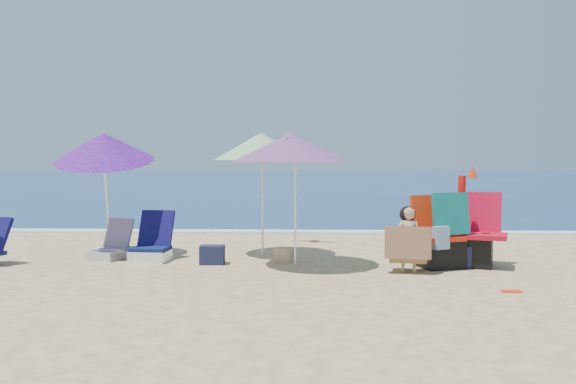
{
  "coord_description": "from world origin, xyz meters",
  "views": [
    {
      "loc": [
        0.05,
        -8.1,
        1.58
      ],
      "look_at": [
        -0.3,
        1.0,
        1.1
      ],
      "focal_mm": 38.2,
      "sensor_mm": 36.0,
      "label": 1
    }
  ],
  "objects_px": {
    "umbrella_turquoise": "(290,148)",
    "chair_rainbow": "(111,249)",
    "umbrella_blue": "(104,147)",
    "camp_chair_right": "(440,241)",
    "umbrella_striped": "(261,146)",
    "chair_navy": "(152,248)",
    "furled_umbrella": "(464,212)",
    "camp_chair_left": "(474,244)",
    "person_center": "(408,241)"
  },
  "relations": [
    {
      "from": "chair_navy",
      "to": "camp_chair_right",
      "type": "distance_m",
      "value": 4.42
    },
    {
      "from": "chair_navy",
      "to": "camp_chair_right",
      "type": "relative_size",
      "value": 0.69
    },
    {
      "from": "umbrella_striped",
      "to": "furled_umbrella",
      "type": "xyz_separation_m",
      "value": [
        3.06,
        -0.94,
        -0.98
      ]
    },
    {
      "from": "umbrella_striped",
      "to": "chair_navy",
      "type": "relative_size",
      "value": 2.67
    },
    {
      "from": "umbrella_turquoise",
      "to": "chair_navy",
      "type": "xyz_separation_m",
      "value": [
        -2.19,
        0.51,
        -1.55
      ]
    },
    {
      "from": "umbrella_turquoise",
      "to": "camp_chair_right",
      "type": "relative_size",
      "value": 2.03
    },
    {
      "from": "furled_umbrella",
      "to": "person_center",
      "type": "distance_m",
      "value": 1.09
    },
    {
      "from": "umbrella_blue",
      "to": "camp_chair_left",
      "type": "height_order",
      "value": "umbrella_blue"
    },
    {
      "from": "camp_chair_left",
      "to": "umbrella_striped",
      "type": "bearing_deg",
      "value": 165.09
    },
    {
      "from": "umbrella_turquoise",
      "to": "chair_rainbow",
      "type": "xyz_separation_m",
      "value": [
        -2.88,
        0.63,
        -1.59
      ]
    },
    {
      "from": "chair_rainbow",
      "to": "person_center",
      "type": "height_order",
      "value": "person_center"
    },
    {
      "from": "umbrella_striped",
      "to": "umbrella_turquoise",
      "type": "bearing_deg",
      "value": -63.94
    },
    {
      "from": "umbrella_blue",
      "to": "camp_chair_right",
      "type": "distance_m",
      "value": 5.49
    },
    {
      "from": "camp_chair_left",
      "to": "umbrella_blue",
      "type": "bearing_deg",
      "value": 173.47
    },
    {
      "from": "furled_umbrella",
      "to": "camp_chair_right",
      "type": "relative_size",
      "value": 1.34
    },
    {
      "from": "umbrella_turquoise",
      "to": "umbrella_striped",
      "type": "height_order",
      "value": "umbrella_striped"
    },
    {
      "from": "furled_umbrella",
      "to": "person_center",
      "type": "xyz_separation_m",
      "value": [
        -0.89,
        -0.52,
        -0.37
      ]
    },
    {
      "from": "umbrella_turquoise",
      "to": "furled_umbrella",
      "type": "distance_m",
      "value": 2.71
    },
    {
      "from": "umbrella_turquoise",
      "to": "umbrella_blue",
      "type": "distance_m",
      "value": 3.17
    },
    {
      "from": "umbrella_striped",
      "to": "chair_rainbow",
      "type": "distance_m",
      "value": 2.9
    },
    {
      "from": "camp_chair_right",
      "to": "umbrella_striped",
      "type": "bearing_deg",
      "value": 159.04
    },
    {
      "from": "furled_umbrella",
      "to": "camp_chair_left",
      "type": "height_order",
      "value": "furled_umbrella"
    },
    {
      "from": "chair_navy",
      "to": "furled_umbrella",
      "type": "bearing_deg",
      "value": -4.7
    },
    {
      "from": "umbrella_striped",
      "to": "furled_umbrella",
      "type": "relative_size",
      "value": 1.38
    },
    {
      "from": "chair_navy",
      "to": "chair_rainbow",
      "type": "xyz_separation_m",
      "value": [
        -0.69,
        0.12,
        -0.04
      ]
    },
    {
      "from": "umbrella_blue",
      "to": "chair_rainbow",
      "type": "xyz_separation_m",
      "value": [
        0.17,
        -0.23,
        -1.62
      ]
    },
    {
      "from": "umbrella_turquoise",
      "to": "umbrella_blue",
      "type": "bearing_deg",
      "value": 164.29
    },
    {
      "from": "umbrella_turquoise",
      "to": "camp_chair_right",
      "type": "bearing_deg",
      "value": 0.56
    },
    {
      "from": "chair_rainbow",
      "to": "camp_chair_right",
      "type": "bearing_deg",
      "value": -6.82
    },
    {
      "from": "umbrella_turquoise",
      "to": "chair_rainbow",
      "type": "bearing_deg",
      "value": 167.7
    },
    {
      "from": "umbrella_blue",
      "to": "chair_navy",
      "type": "height_order",
      "value": "umbrella_blue"
    },
    {
      "from": "umbrella_striped",
      "to": "camp_chair_left",
      "type": "height_order",
      "value": "umbrella_striped"
    },
    {
      "from": "umbrella_striped",
      "to": "chair_navy",
      "type": "bearing_deg",
      "value": -161.78
    },
    {
      "from": "furled_umbrella",
      "to": "camp_chair_right",
      "type": "bearing_deg",
      "value": -164.25
    },
    {
      "from": "umbrella_striped",
      "to": "umbrella_blue",
      "type": "distance_m",
      "value": 2.54
    },
    {
      "from": "umbrella_turquoise",
      "to": "person_center",
      "type": "height_order",
      "value": "umbrella_turquoise"
    },
    {
      "from": "camp_chair_left",
      "to": "person_center",
      "type": "xyz_separation_m",
      "value": [
        -1.06,
        -0.59,
        0.12
      ]
    },
    {
      "from": "umbrella_turquoise",
      "to": "chair_navy",
      "type": "height_order",
      "value": "umbrella_turquoise"
    },
    {
      "from": "umbrella_turquoise",
      "to": "camp_chair_right",
      "type": "height_order",
      "value": "umbrella_turquoise"
    },
    {
      "from": "camp_chair_right",
      "to": "umbrella_turquoise",
      "type": "bearing_deg",
      "value": -179.44
    },
    {
      "from": "furled_umbrella",
      "to": "chair_navy",
      "type": "relative_size",
      "value": 1.94
    },
    {
      "from": "umbrella_turquoise",
      "to": "umbrella_blue",
      "type": "xyz_separation_m",
      "value": [
        -3.05,
        0.86,
        0.03
      ]
    },
    {
      "from": "umbrella_striped",
      "to": "chair_rainbow",
      "type": "relative_size",
      "value": 2.87
    },
    {
      "from": "umbrella_blue",
      "to": "camp_chair_left",
      "type": "xyz_separation_m",
      "value": [
        5.77,
        -0.66,
        -1.46
      ]
    },
    {
      "from": "furled_umbrella",
      "to": "camp_chair_left",
      "type": "relative_size",
      "value": 1.36
    },
    {
      "from": "chair_navy",
      "to": "umbrella_turquoise",
      "type": "bearing_deg",
      "value": -13.09
    },
    {
      "from": "chair_navy",
      "to": "umbrella_striped",
      "type": "bearing_deg",
      "value": 18.22
    },
    {
      "from": "chair_navy",
      "to": "camp_chair_left",
      "type": "height_order",
      "value": "camp_chair_left"
    },
    {
      "from": "camp_chair_right",
      "to": "person_center",
      "type": "distance_m",
      "value": 0.68
    },
    {
      "from": "umbrella_striped",
      "to": "umbrella_blue",
      "type": "relative_size",
      "value": 0.94
    }
  ]
}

